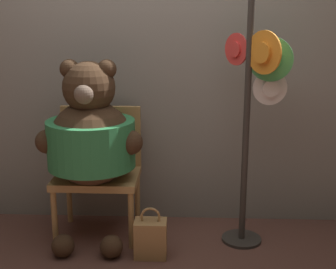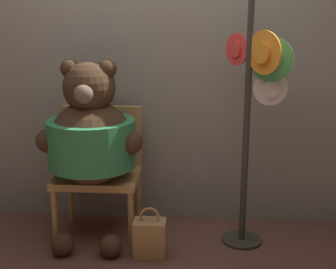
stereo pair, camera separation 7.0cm
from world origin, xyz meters
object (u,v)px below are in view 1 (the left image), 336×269
handbag_on_ground (151,238)px  chair (99,165)px  hat_display_rack (255,106)px  teddy_bear (91,138)px

handbag_on_ground → chair: bearing=136.2°
chair → hat_display_rack: 1.19m
teddy_bear → hat_display_rack: (1.10, 0.01, 0.23)m
chair → handbag_on_ground: 0.67m
hat_display_rack → handbag_on_ground: (-0.68, -0.24, -0.85)m
hat_display_rack → handbag_on_ground: bearing=-160.7°
hat_display_rack → handbag_on_ground: hat_display_rack is taller
chair → handbag_on_ground: size_ratio=2.62×
teddy_bear → handbag_on_ground: (0.42, -0.23, -0.62)m
chair → teddy_bear: size_ratio=0.71×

